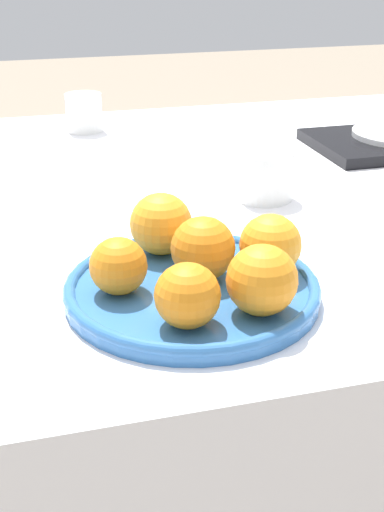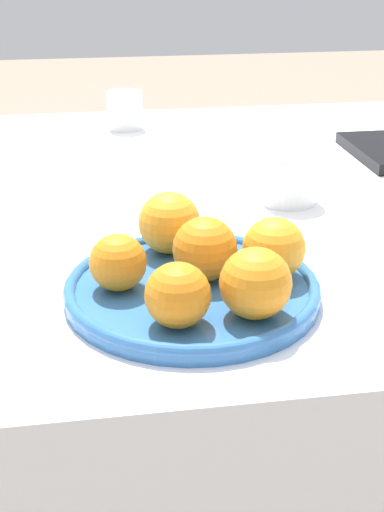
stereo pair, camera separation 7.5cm
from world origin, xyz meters
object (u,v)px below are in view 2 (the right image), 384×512
Objects in this scene: fruit_platter at (192,289)px; orange_5 at (256,283)px; orange_3 at (169,223)px; cup_2 at (289,178)px; orange_0 at (205,249)px; orange_1 at (118,262)px; orange_4 at (274,248)px; cup_0 at (125,110)px; orange_2 at (181,295)px.

fruit_platter is 3.86× the size of orange_5.
cup_2 is at bearing 42.64° from orange_3.
orange_0 reaches higher than orange_1.
orange_4 is 0.74m from cup_0.
orange_0 reaches higher than fruit_platter.
orange_2 is at bearing -93.58° from orange_3.
cup_0 is at bearing 113.88° from cup_2.
fruit_platter is 0.05m from orange_0.
orange_2 is at bearing -120.42° from cup_2.
orange_3 reaches higher than fruit_platter.
orange_1 is 0.84× the size of cup_0.
orange_2 is 0.07m from orange_5.
cup_0 is (-0.11, 0.73, -0.01)m from orange_4.
cup_0 is at bearing 92.77° from orange_0.
orange_2 is 0.41m from cup_2.
orange_2 is 0.17m from orange_3.
orange_3 is 0.13m from orange_4.
orange_0 is (0.02, 0.01, 0.04)m from fruit_platter.
orange_0 is 0.72m from cup_0.
orange_1 is 0.38m from cup_2.
orange_0 is at bearing 67.55° from orange_2.
orange_2 is at bearing -142.62° from orange_4.
cup_2 reaches higher than fruit_platter.
orange_5 is 0.38m from cup_2.
fruit_platter is 3.92× the size of orange_0.
orange_3 is at bearing 140.21° from orange_4.
orange_3 is 0.27m from cup_2.
orange_0 reaches higher than cup_0.
orange_2 is 0.14m from orange_4.
cup_2 is (0.19, 0.28, 0.02)m from fruit_platter.
orange_1 reaches higher than cup_2.
orange_0 is at bearing 5.81° from orange_1.
orange_3 is at bearing -89.44° from cup_0.
orange_2 is 0.88× the size of cup_0.
orange_0 reaches higher than orange_2.
orange_3 is 0.18m from orange_5.
orange_4 is 0.29m from cup_2.
cup_0 is at bearing 90.56° from orange_3.
orange_1 is 0.95× the size of orange_2.
orange_4 is at bearing -109.43° from cup_2.
orange_4 is at bearing 63.70° from orange_5.
orange_1 is 0.11m from orange_3.
orange_5 is at bearing -85.11° from cup_0.
cup_0 reaches higher than cup_2.
orange_3 reaches higher than orange_2.
orange_1 is (-0.08, 0.01, 0.03)m from fruit_platter.
cup_0 is (-0.07, 0.81, -0.01)m from orange_5.
orange_3 is at bearing 110.17° from orange_0.
orange_4 is 0.09m from orange_5.
orange_5 is 0.98× the size of cup_0.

